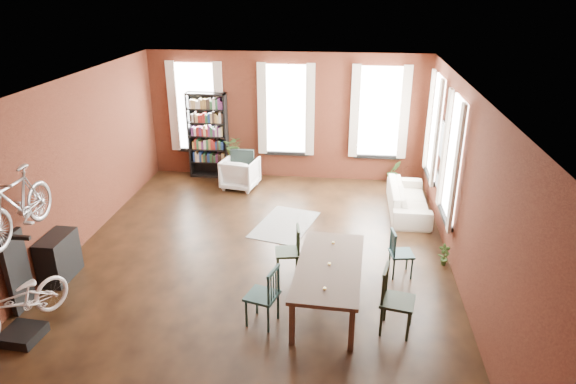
# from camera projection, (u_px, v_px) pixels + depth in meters

# --- Properties ---
(room) EXTENTS (9.00, 9.04, 3.22)m
(room) POSITION_uv_depth(u_px,v_px,m) (274.00, 141.00, 9.11)
(room) COLOR black
(room) RESTS_ON ground
(dining_table) EXTENTS (1.10, 2.22, 0.74)m
(dining_table) POSITION_uv_depth(u_px,v_px,m) (329.00, 285.00, 8.02)
(dining_table) COLOR #453429
(dining_table) RESTS_ON ground
(dining_chair_a) EXTENTS (0.54, 0.54, 0.95)m
(dining_chair_a) POSITION_uv_depth(u_px,v_px,m) (262.00, 295.00, 7.57)
(dining_chair_a) COLOR #193836
(dining_chair_a) RESTS_ON ground
(dining_chair_b) EXTENTS (0.49, 0.49, 0.91)m
(dining_chair_b) POSITION_uv_depth(u_px,v_px,m) (288.00, 252.00, 8.83)
(dining_chair_b) COLOR #1D2E1B
(dining_chair_b) RESTS_ON ground
(dining_chair_c) EXTENTS (0.56, 0.56, 1.02)m
(dining_chair_c) POSITION_uv_depth(u_px,v_px,m) (398.00, 301.00, 7.39)
(dining_chair_c) COLOR black
(dining_chair_c) RESTS_ON ground
(dining_chair_d) EXTENTS (0.44, 0.44, 0.84)m
(dining_chair_d) POSITION_uv_depth(u_px,v_px,m) (401.00, 253.00, 8.86)
(dining_chair_d) COLOR #1A373A
(dining_chair_d) RESTS_ON ground
(bookshelf) EXTENTS (1.00, 0.32, 2.20)m
(bookshelf) POSITION_uv_depth(u_px,v_px,m) (208.00, 135.00, 13.13)
(bookshelf) COLOR black
(bookshelf) RESTS_ON ground
(white_armchair) EXTENTS (0.93, 0.89, 0.83)m
(white_armchair) POSITION_uv_depth(u_px,v_px,m) (240.00, 172.00, 12.63)
(white_armchair) COLOR white
(white_armchair) RESTS_ON ground
(cream_sofa) EXTENTS (0.61, 2.08, 0.81)m
(cream_sofa) POSITION_uv_depth(u_px,v_px,m) (409.00, 195.00, 11.30)
(cream_sofa) COLOR beige
(cream_sofa) RESTS_ON ground
(striped_rug) EXTENTS (1.43, 1.88, 0.01)m
(striped_rug) POSITION_uv_depth(u_px,v_px,m) (285.00, 225.00, 10.83)
(striped_rug) COLOR black
(striped_rug) RESTS_ON ground
(bike_trainer) EXTENTS (0.55, 0.55, 0.15)m
(bike_trainer) POSITION_uv_depth(u_px,v_px,m) (22.00, 335.00, 7.37)
(bike_trainer) COLOR black
(bike_trainer) RESTS_ON ground
(bike_wall_rack) EXTENTS (0.16, 0.60, 1.30)m
(bike_wall_rack) POSITION_uv_depth(u_px,v_px,m) (17.00, 272.00, 7.86)
(bike_wall_rack) COLOR black
(bike_wall_rack) RESTS_ON ground
(console_table) EXTENTS (0.40, 0.80, 0.80)m
(console_table) POSITION_uv_depth(u_px,v_px,m) (59.00, 257.00, 8.77)
(console_table) COLOR black
(console_table) RESTS_ON ground
(plant_stand) EXTENTS (0.36, 0.36, 0.63)m
(plant_stand) POSITION_uv_depth(u_px,v_px,m) (236.00, 168.00, 13.17)
(plant_stand) COLOR black
(plant_stand) RESTS_ON ground
(plant_by_sofa) EXTENTS (0.52, 0.69, 0.27)m
(plant_by_sofa) POSITION_uv_depth(u_px,v_px,m) (393.00, 178.00, 12.99)
(plant_by_sofa) COLOR #365E25
(plant_by_sofa) RESTS_ON ground
(plant_small) EXTENTS (0.29, 0.44, 0.15)m
(plant_small) POSITION_uv_depth(u_px,v_px,m) (443.00, 261.00, 9.29)
(plant_small) COLOR #2E5722
(plant_small) RESTS_ON ground
(bicycle_floor) EXTENTS (0.87, 1.02, 1.64)m
(bicycle_floor) POSITION_uv_depth(u_px,v_px,m) (11.00, 280.00, 7.05)
(bicycle_floor) COLOR silver
(bicycle_floor) RESTS_ON bike_trainer
(bicycle_hung) EXTENTS (0.47, 1.00, 1.66)m
(bicycle_hung) POSITION_uv_depth(u_px,v_px,m) (13.00, 183.00, 7.27)
(bicycle_hung) COLOR #A5A8AD
(bicycle_hung) RESTS_ON bike_wall_rack
(plant_on_stand) EXTENTS (0.51, 0.56, 0.43)m
(plant_on_stand) POSITION_uv_depth(u_px,v_px,m) (234.00, 149.00, 12.94)
(plant_on_stand) COLOR #345522
(plant_on_stand) RESTS_ON plant_stand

